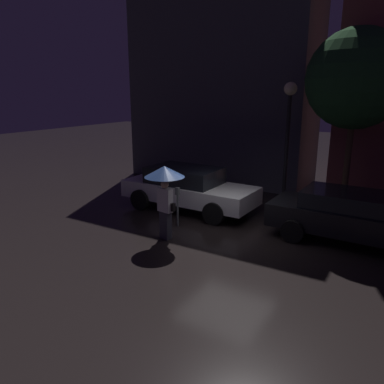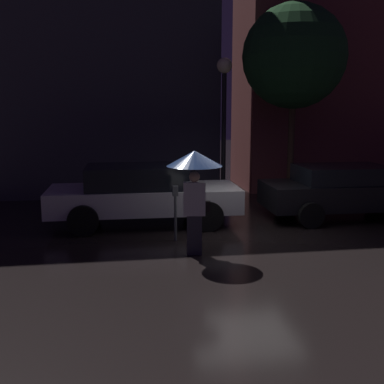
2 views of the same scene
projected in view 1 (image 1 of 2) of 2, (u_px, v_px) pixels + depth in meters
ground_plane at (228, 234)px, 10.85m from camera, size 60.00×60.00×0.00m
building_facade_left at (222, 76)px, 16.79m from camera, size 8.26×3.00×9.32m
parked_car_white at (188, 187)px, 12.91m from camera, size 4.70×2.02×1.48m
parked_car_black at (351, 216)px, 10.13m from camera, size 4.42×1.97×1.39m
pedestrian_with_umbrella at (165, 181)px, 10.09m from camera, size 1.09×1.09×2.07m
parking_meter at (178, 202)px, 11.28m from camera, size 0.12×0.10×1.22m
street_lamp_near at (289, 117)px, 13.03m from camera, size 0.45×0.45×4.31m
street_tree at (356, 79)px, 11.55m from camera, size 3.09×3.09×5.91m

